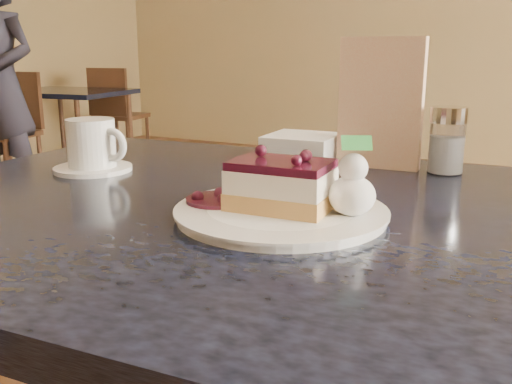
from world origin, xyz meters
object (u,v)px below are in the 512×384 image
at_px(coffee_set, 93,148).
at_px(patron, 0,84).
at_px(main_table, 294,264).
at_px(bg_table_far_left, 73,166).
at_px(dessert_plate, 281,213).
at_px(cheesecake_slice, 281,185).

height_order(coffee_set, patron, patron).
bearing_deg(main_table, patron, 143.99).
xyz_separation_m(coffee_set, bg_table_far_left, (-2.70, 2.62, -0.77)).
xyz_separation_m(dessert_plate, coffee_set, (-0.42, 0.11, 0.04)).
height_order(cheesecake_slice, coffee_set, coffee_set).
xyz_separation_m(main_table, coffee_set, (-0.41, 0.06, 0.12)).
bearing_deg(dessert_plate, cheesecake_slice, 90.00).
bearing_deg(patron, main_table, -40.12).
distance_m(cheesecake_slice, bg_table_far_left, 4.21).
xyz_separation_m(dessert_plate, bg_table_far_left, (-3.12, 2.73, -0.73)).
distance_m(dessert_plate, patron, 3.60).
xyz_separation_m(bg_table_far_left, patron, (0.13, -0.72, 0.70)).
bearing_deg(patron, bg_table_far_left, 93.34).
distance_m(dessert_plate, coffee_set, 0.43).
bearing_deg(coffee_set, patron, 143.53).
distance_m(main_table, patron, 3.57).
bearing_deg(patron, cheesecake_slice, -40.80).
bearing_deg(coffee_set, dessert_plate, -14.95).
relative_size(bg_table_far_left, patron, 1.07).
xyz_separation_m(main_table, patron, (-2.98, 1.96, 0.06)).
relative_size(dessert_plate, coffee_set, 1.83).
xyz_separation_m(dessert_plate, cheesecake_slice, (0.00, 0.00, 0.04)).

